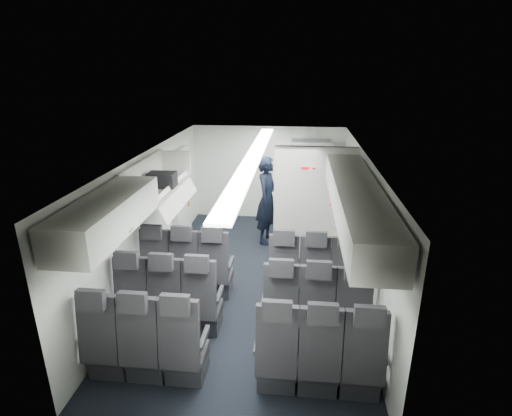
% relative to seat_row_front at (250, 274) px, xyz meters
% --- Properties ---
extents(cabin_shell, '(3.41, 6.01, 2.16)m').
position_rel_seat_row_front_xyz_m(cabin_shell, '(0.00, 0.53, 0.72)').
color(cabin_shell, black).
rests_on(cabin_shell, ground).
extents(seat_row_front, '(3.33, 0.56, 1.24)m').
position_rel_seat_row_front_xyz_m(seat_row_front, '(0.00, 0.00, 0.00)').
color(seat_row_front, '#27262A').
rests_on(seat_row_front, cabin_shell).
extents(seat_row_mid, '(3.33, 0.56, 1.24)m').
position_rel_seat_row_front_xyz_m(seat_row_mid, '(0.00, -0.90, 0.00)').
color(seat_row_mid, '#27262A').
rests_on(seat_row_mid, cabin_shell).
extents(seat_row_rear, '(3.33, 0.56, 1.24)m').
position_rel_seat_row_front_xyz_m(seat_row_rear, '(0.00, -1.80, 0.00)').
color(seat_row_rear, '#27262A').
rests_on(seat_row_rear, cabin_shell).
extents(overhead_bin_left_rear, '(0.53, 1.80, 0.40)m').
position_rel_seat_row_front_xyz_m(overhead_bin_left_rear, '(-1.40, -1.47, 1.46)').
color(overhead_bin_left_rear, silver).
rests_on(overhead_bin_left_rear, cabin_shell).
extents(overhead_bin_left_front_open, '(0.64, 1.70, 0.72)m').
position_rel_seat_row_front_xyz_m(overhead_bin_left_front_open, '(-1.44, 0.28, 1.33)').
color(overhead_bin_left_front_open, '#9E9E93').
rests_on(overhead_bin_left_front_open, cabin_shell).
extents(overhead_bin_right_rear, '(0.53, 1.80, 0.40)m').
position_rel_seat_row_front_xyz_m(overhead_bin_right_rear, '(1.40, -1.47, 1.46)').
color(overhead_bin_right_rear, silver).
rests_on(overhead_bin_right_rear, cabin_shell).
extents(overhead_bin_right_front, '(0.53, 1.70, 0.40)m').
position_rel_seat_row_front_xyz_m(overhead_bin_right_front, '(1.40, 0.28, 1.46)').
color(overhead_bin_right_front, silver).
rests_on(overhead_bin_right_front, cabin_shell).
extents(bulkhead_partition, '(1.40, 0.15, 2.13)m').
position_rel_seat_row_front_xyz_m(bulkhead_partition, '(0.98, 1.33, 0.67)').
color(bulkhead_partition, silver).
rests_on(bulkhead_partition, cabin_shell).
extents(galley_unit, '(0.85, 0.52, 1.90)m').
position_rel_seat_row_front_xyz_m(galley_unit, '(0.95, 3.25, 0.55)').
color(galley_unit, '#939399').
rests_on(galley_unit, cabin_shell).
extents(boarding_door, '(0.12, 1.27, 1.86)m').
position_rel_seat_row_front_xyz_m(boarding_door, '(-1.64, 2.09, 0.55)').
color(boarding_door, silver).
rests_on(boarding_door, cabin_shell).
extents(flight_attendant, '(0.57, 0.73, 1.78)m').
position_rel_seat_row_front_xyz_m(flight_attendant, '(0.10, 2.15, 0.49)').
color(flight_attendant, black).
rests_on(flight_attendant, ground).
extents(carry_on_bag, '(0.42, 0.30, 0.24)m').
position_rel_seat_row_front_xyz_m(carry_on_bag, '(-1.36, 0.28, 1.37)').
color(carry_on_bag, black).
rests_on(carry_on_bag, overhead_bin_left_front_open).
extents(papers, '(0.17, 0.10, 0.13)m').
position_rel_seat_row_front_xyz_m(papers, '(0.29, 2.10, 0.64)').
color(papers, white).
rests_on(papers, flight_attendant).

